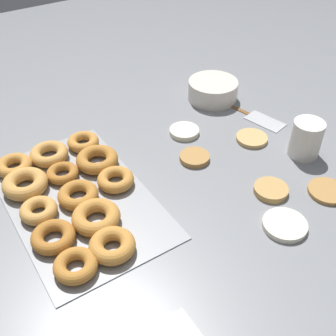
{
  "coord_description": "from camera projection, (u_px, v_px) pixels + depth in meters",
  "views": [
    {
      "loc": [
        0.62,
        -0.54,
        0.71
      ],
      "look_at": [
        -0.06,
        -0.1,
        0.04
      ],
      "focal_mm": 45.0,
      "sensor_mm": 36.0,
      "label": 1
    }
  ],
  "objects": [
    {
      "name": "pancake_3",
      "position": [
        195.0,
        157.0,
        1.14
      ],
      "size": [
        0.08,
        0.08,
        0.01
      ],
      "primitive_type": "cylinder",
      "color": "#B27F42",
      "rests_on": "ground_plane"
    },
    {
      "name": "pancake_1",
      "position": [
        184.0,
        131.0,
        1.23
      ],
      "size": [
        0.09,
        0.09,
        0.02
      ],
      "primitive_type": "cylinder",
      "color": "silver",
      "rests_on": "ground_plane"
    },
    {
      "name": "paper_cup",
      "position": [
        306.0,
        139.0,
        1.13
      ],
      "size": [
        0.08,
        0.08,
        0.1
      ],
      "color": "white",
      "rests_on": "ground_plane"
    },
    {
      "name": "pancake_4",
      "position": [
        328.0,
        191.0,
        1.04
      ],
      "size": [
        0.1,
        0.1,
        0.01
      ],
      "primitive_type": "cylinder",
      "color": "#B27F42",
      "rests_on": "ground_plane"
    },
    {
      "name": "pancake_0",
      "position": [
        271.0,
        190.0,
        1.04
      ],
      "size": [
        0.08,
        0.08,
        0.02
      ],
      "primitive_type": "cylinder",
      "color": "tan",
      "rests_on": "ground_plane"
    },
    {
      "name": "spatula",
      "position": [
        257.0,
        117.0,
        1.3
      ],
      "size": [
        0.26,
        0.09,
        0.01
      ],
      "rotation": [
        0.0,
        0.0,
        0.23
      ],
      "color": "brown",
      "rests_on": "ground_plane"
    },
    {
      "name": "pancake_5",
      "position": [
        285.0,
        225.0,
        0.95
      ],
      "size": [
        0.1,
        0.1,
        0.01
      ],
      "primitive_type": "cylinder",
      "color": "silver",
      "rests_on": "ground_plane"
    },
    {
      "name": "ground_plane",
      "position": [
        212.0,
        179.0,
        1.08
      ],
      "size": [
        3.0,
        3.0,
        0.0
      ],
      "primitive_type": "plane",
      "color": "gray"
    },
    {
      "name": "donut_tray",
      "position": [
        71.0,
        193.0,
        1.01
      ],
      "size": [
        0.5,
        0.31,
        0.04
      ],
      "color": "#93969B",
      "rests_on": "ground_plane"
    },
    {
      "name": "pancake_2",
      "position": [
        252.0,
        138.0,
        1.21
      ],
      "size": [
        0.09,
        0.09,
        0.01
      ],
      "primitive_type": "cylinder",
      "color": "tan",
      "rests_on": "ground_plane"
    },
    {
      "name": "batter_bowl",
      "position": [
        213.0,
        90.0,
        1.37
      ],
      "size": [
        0.16,
        0.16,
        0.06
      ],
      "color": "silver",
      "rests_on": "ground_plane"
    }
  ]
}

